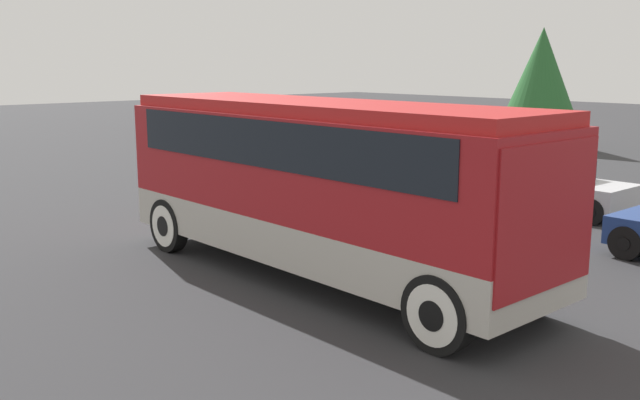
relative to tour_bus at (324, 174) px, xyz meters
The scene contains 5 objects.
ground_plane 1.94m from the tour_bus, behind, with size 120.00×120.00×0.00m, color #2D2D30.
tour_bus is the anchor object (origin of this frame).
parked_car_mid 8.83m from the tour_bus, 124.01° to the left, with size 4.17×1.83×1.33m.
parked_car_far 8.76m from the tour_bus, 94.66° to the left, with size 4.44×1.84×1.36m.
tree_left 22.92m from the tour_bus, 112.07° to the left, with size 3.21×3.21×5.48m.
Camera 1 is at (9.44, -8.42, 3.89)m, focal length 40.00 mm.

